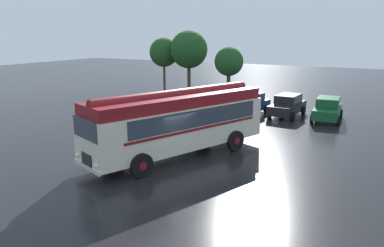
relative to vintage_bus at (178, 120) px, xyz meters
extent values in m
plane|color=black|center=(0.03, -0.92, -1.89)|extent=(120.00, 120.00, 0.00)
cube|color=silver|center=(0.00, 0.01, -0.29)|extent=(5.91, 10.23, 2.10)
cube|color=maroon|center=(0.00, 0.01, 1.04)|extent=(5.65, 9.97, 0.56)
cylinder|color=maroon|center=(0.00, 0.01, 1.30)|extent=(3.96, 9.09, 0.60)
cube|color=#2D3842|center=(1.29, -0.16, 0.28)|extent=(2.89, 7.48, 0.84)
cube|color=#2D3842|center=(-1.07, 0.74, 0.28)|extent=(2.89, 7.48, 0.84)
cube|color=maroon|center=(1.25, -0.25, -0.26)|extent=(2.96, 7.67, 0.12)
cube|color=maroon|center=(-1.10, 0.65, -0.26)|extent=(2.96, 7.67, 0.12)
cube|color=#2D3842|center=(-1.79, -4.67, 0.38)|extent=(2.07, 0.82, 0.88)
cube|color=black|center=(-1.79, -4.68, -0.99)|extent=(0.86, 0.38, 0.56)
cube|color=silver|center=(-1.80, -4.70, -1.32)|extent=(2.25, 0.94, 0.16)
sphere|color=white|center=(-0.95, -5.01, -1.02)|extent=(0.22, 0.22, 0.22)
sphere|color=white|center=(-2.64, -4.36, -1.02)|extent=(0.22, 0.22, 0.22)
cylinder|color=black|center=(0.11, -3.35, -1.34)|extent=(0.65, 1.13, 1.10)
cylinder|color=maroon|center=(0.11, -3.35, -1.34)|extent=(0.44, 0.47, 0.39)
cylinder|color=black|center=(-2.32, -2.42, -1.34)|extent=(0.65, 1.13, 1.10)
cylinder|color=maroon|center=(-2.32, -2.42, -1.34)|extent=(0.44, 0.47, 0.39)
cylinder|color=black|center=(2.26, 2.25, -1.34)|extent=(0.65, 1.13, 1.10)
cylinder|color=maroon|center=(2.26, 2.25, -1.34)|extent=(0.44, 0.47, 0.39)
cylinder|color=black|center=(-0.17, 3.18, -1.34)|extent=(0.65, 1.13, 1.10)
cylinder|color=maroon|center=(-0.17, 3.18, -1.34)|extent=(0.44, 0.47, 0.39)
cube|color=#B7BABF|center=(-3.15, 12.40, -1.22)|extent=(2.21, 4.38, 0.70)
cube|color=#B7BABF|center=(-3.17, 12.54, -0.55)|extent=(1.76, 2.35, 0.64)
cube|color=#2D3842|center=(-2.42, 12.64, -0.55)|extent=(0.27, 1.92, 0.50)
cube|color=#2D3842|center=(-3.92, 12.45, -0.55)|extent=(0.27, 1.92, 0.50)
cylinder|color=black|center=(-2.12, 11.21, -1.57)|extent=(0.28, 0.66, 0.64)
cylinder|color=black|center=(-3.86, 10.99, -1.57)|extent=(0.28, 0.66, 0.64)
cylinder|color=black|center=(-2.44, 13.80, -1.57)|extent=(0.28, 0.66, 0.64)
cylinder|color=black|center=(-4.19, 13.58, -1.57)|extent=(0.28, 0.66, 0.64)
cube|color=navy|center=(-0.31, 11.38, -1.22)|extent=(2.30, 4.40, 0.70)
cube|color=navy|center=(-0.29, 11.53, -0.55)|extent=(1.80, 2.38, 0.64)
cube|color=#2D3842|center=(0.46, 11.42, -0.55)|extent=(0.31, 1.91, 0.50)
cube|color=#2D3842|center=(-1.04, 11.64, -0.55)|extent=(0.31, 1.91, 0.50)
cylinder|color=black|center=(0.37, 9.96, -1.57)|extent=(0.29, 0.66, 0.64)
cylinder|color=black|center=(-1.37, 10.22, -1.57)|extent=(0.29, 0.66, 0.64)
cylinder|color=black|center=(0.75, 12.54, -1.57)|extent=(0.29, 0.66, 0.64)
cylinder|color=black|center=(-0.99, 12.80, -1.57)|extent=(0.29, 0.66, 0.64)
cube|color=black|center=(2.48, 12.19, -1.22)|extent=(2.03, 4.32, 0.70)
cube|color=black|center=(2.49, 12.34, -0.55)|extent=(1.66, 2.30, 0.64)
cube|color=#2D3842|center=(3.25, 12.28, -0.55)|extent=(0.18, 1.93, 0.50)
cube|color=#2D3842|center=(1.74, 12.40, -0.55)|extent=(0.18, 1.93, 0.50)
cylinder|color=black|center=(3.25, 10.83, -1.57)|extent=(0.25, 0.65, 0.64)
cylinder|color=black|center=(1.50, 10.97, -1.57)|extent=(0.25, 0.65, 0.64)
cylinder|color=black|center=(3.46, 13.42, -1.57)|extent=(0.25, 0.65, 0.64)
cylinder|color=black|center=(1.71, 13.56, -1.57)|extent=(0.25, 0.65, 0.64)
cube|color=#144C28|center=(5.41, 12.23, -1.22)|extent=(1.94, 4.29, 0.70)
cube|color=#144C28|center=(5.40, 12.38, -0.55)|extent=(1.62, 2.27, 0.64)
cube|color=#2D3842|center=(6.15, 12.42, -0.55)|extent=(0.13, 1.93, 0.50)
cube|color=#2D3842|center=(4.64, 12.33, -0.55)|extent=(0.13, 1.93, 0.50)
cylinder|color=black|center=(6.36, 10.98, -1.57)|extent=(0.24, 0.65, 0.64)
cylinder|color=black|center=(4.60, 10.88, -1.57)|extent=(0.24, 0.65, 0.64)
cylinder|color=black|center=(6.21, 13.58, -1.57)|extent=(0.24, 0.65, 0.64)
cylinder|color=black|center=(4.45, 13.48, -1.57)|extent=(0.24, 0.65, 0.64)
cylinder|color=#4C3823|center=(-12.92, 18.92, -0.39)|extent=(0.25, 0.25, 3.01)
sphere|color=#1E4C1E|center=(-12.92, 18.92, 2.29)|extent=(3.14, 3.14, 3.14)
sphere|color=#1E4C1E|center=(-12.76, 18.53, 2.37)|extent=(2.15, 2.15, 2.15)
cylinder|color=#4C3823|center=(-9.95, 19.17, -0.36)|extent=(0.37, 0.37, 3.06)
sphere|color=#1E4C1E|center=(-9.95, 19.17, 2.65)|extent=(3.95, 3.95, 3.95)
sphere|color=#1E4C1E|center=(-9.42, 18.77, 3.04)|extent=(2.48, 2.48, 2.48)
cylinder|color=#4C3823|center=(-5.32, 19.06, -0.71)|extent=(0.40, 0.40, 2.37)
sphere|color=#1E4C1E|center=(-5.32, 19.06, 1.56)|extent=(2.90, 2.90, 2.90)
sphere|color=#1E4C1E|center=(-4.96, 18.82, 1.45)|extent=(2.23, 2.23, 2.23)
cone|color=orange|center=(-4.31, -2.07, -1.62)|extent=(0.36, 0.36, 0.55)
camera|label=1|loc=(9.46, -15.91, 4.28)|focal=35.00mm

